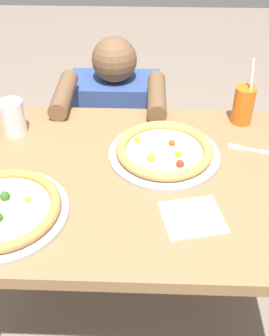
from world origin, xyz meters
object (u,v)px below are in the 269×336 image
object	(u,v)px
diner_seated	(117,142)
water_cup_clear	(13,117)
pizza_near	(2,210)
pizza_far	(164,151)
drink_cup_colored	(243,105)
fork	(256,151)

from	to	relation	value
diner_seated	water_cup_clear	bearing A→B (deg)	-125.25
pizza_near	pizza_far	bearing A→B (deg)	32.58
drink_cup_colored	water_cup_clear	size ratio (longest dim) A/B	1.95
fork	drink_cup_colored	bearing A→B (deg)	96.96
pizza_near	water_cup_clear	size ratio (longest dim) A/B	2.92
fork	pizza_far	bearing A→B (deg)	-173.18
pizza_far	water_cup_clear	bearing A→B (deg)	167.13
pizza_near	water_cup_clear	xyz separation A→B (m)	(-0.07, 0.40, 0.04)
pizza_far	drink_cup_colored	xyz separation A→B (m)	(0.28, 0.22, 0.05)
drink_cup_colored	fork	bearing A→B (deg)	-83.04
water_cup_clear	fork	xyz separation A→B (m)	(0.81, -0.08, -0.06)
pizza_far	drink_cup_colored	bearing A→B (deg)	37.71
drink_cup_colored	water_cup_clear	bearing A→B (deg)	-172.80
pizza_near	drink_cup_colored	world-z (taller)	drink_cup_colored
drink_cup_colored	fork	distance (m)	0.19
water_cup_clear	fork	size ratio (longest dim) A/B	0.61
diner_seated	pizza_near	bearing A→B (deg)	-106.09
pizza_far	water_cup_clear	xyz separation A→B (m)	(-0.51, 0.12, 0.04)
pizza_near	drink_cup_colored	bearing A→B (deg)	34.65
pizza_near	fork	xyz separation A→B (m)	(0.74, 0.32, -0.02)
drink_cup_colored	pizza_far	bearing A→B (deg)	-142.29
pizza_near	pizza_far	size ratio (longest dim) A/B	1.00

